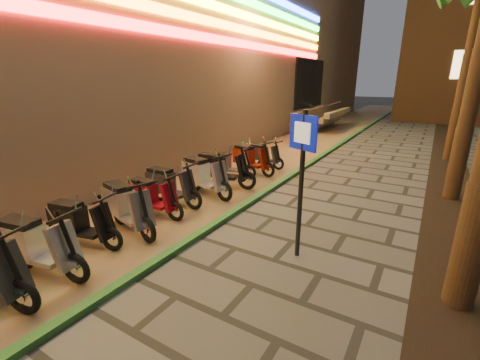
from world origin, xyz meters
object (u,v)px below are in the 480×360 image
Objects in this scene: pedestrian_sign at (302,166)px; scooter_9 at (220,168)px; scooter_4 at (78,222)px; scooter_12 at (262,155)px; scooter_3 at (34,244)px; scooter_10 at (227,164)px; scooter_8 at (202,175)px; scooter_7 at (168,185)px; scooter_6 at (150,196)px; scooter_5 at (125,206)px; scooter_11 at (250,158)px.

scooter_9 is (-3.48, 2.55, -1.16)m from pedestrian_sign.
scooter_4 is (-3.78, -1.81, -1.23)m from pedestrian_sign.
scooter_12 is at bearing 75.09° from scooter_4.
scooter_4 is at bearing 96.14° from scooter_3.
scooter_10 is (0.01, 5.22, -0.01)m from scooter_4.
scooter_7 is at bearing -93.79° from scooter_8.
scooter_3 reaches higher than scooter_6.
scooter_4 is 1.76m from scooter_6.
scooter_8 is 0.80m from scooter_9.
pedestrian_sign is 1.47× the size of scooter_5.
scooter_8 reaches higher than scooter_10.
scooter_12 is at bearing 84.54° from scooter_7.
scooter_6 reaches higher than scooter_12.
scooter_7 is at bearing -110.59° from scooter_9.
scooter_7 is (-0.33, 3.48, -0.02)m from scooter_3.
scooter_3 reaches higher than scooter_10.
scooter_8 is (-0.03, 4.53, 0.02)m from scooter_3.
scooter_8 is 3.49m from scooter_12.
scooter_11 is 0.95m from scooter_12.
scooter_3 reaches higher than scooter_7.
scooter_4 is (-0.30, 0.96, -0.05)m from scooter_3.
scooter_9 is 1.74m from scooter_11.
scooter_3 is at bearing -118.12° from pedestrian_sign.
scooter_5 is 1.61m from scooter_7.
scooter_4 is 0.87× the size of scooter_9.
scooter_4 is 3.57m from scooter_8.
scooter_7 is at bearing -87.25° from scooter_12.
scooter_8 is at bearing 83.47° from scooter_6.
scooter_9 is 1.19× the size of scooter_10.
scooter_5 reaches higher than scooter_10.
scooter_4 is 4.37m from scooter_9.
scooter_5 is (-3.54, -0.88, -1.16)m from pedestrian_sign.
scooter_5 is 3.44m from scooter_9.
scooter_12 is at bearing 100.69° from scooter_11.
scooter_8 is at bearing -80.84° from scooter_11.
scooter_3 is at bearing -79.53° from scooter_11.
scooter_10 is at bearing -99.76° from scooter_11.
pedestrian_sign is 1.45× the size of scooter_9.
pedestrian_sign is at bearing -57.23° from scooter_10.
scooter_9 is at bearing 84.37° from scooter_6.
pedestrian_sign is 4.05m from scooter_7.
scooter_5 reaches higher than scooter_7.
scooter_9 is at bearing 167.03° from pedestrian_sign.
scooter_8 reaches higher than scooter_12.
scooter_10 is at bearing 77.78° from scooter_4.
pedestrian_sign is 4.37m from scooter_4.
scooter_5 reaches higher than scooter_6.
scooter_11 is at bearing 102.02° from scooter_5.
scooter_5 is 1.17× the size of scooter_10.
scooter_4 is at bearing -82.40° from scooter_8.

